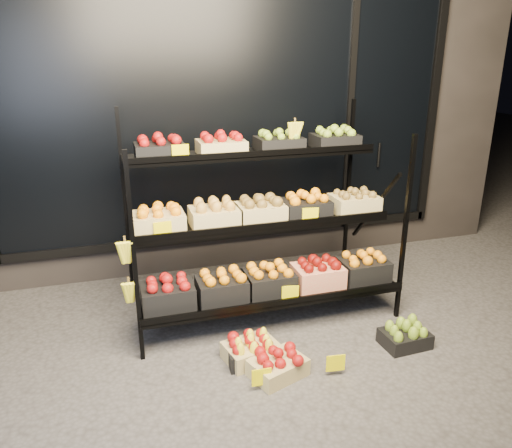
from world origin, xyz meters
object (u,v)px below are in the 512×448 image
object	(u,v)px
floor_crate_left	(251,348)
floor_crate_midright	(278,364)
display_rack	(261,222)
floor_crate_midleft	(252,350)

from	to	relation	value
floor_crate_left	floor_crate_midright	xyz separation A→B (m)	(0.12, -0.23, -0.00)
display_rack	floor_crate_midright	size ratio (longest dim) A/B	5.17
floor_crate_left	floor_crate_midright	bearing A→B (deg)	-75.21
floor_crate_midleft	display_rack	bearing A→B (deg)	70.02
floor_crate_left	floor_crate_midleft	world-z (taller)	floor_crate_left
floor_crate_left	floor_crate_midright	distance (m)	0.26
floor_crate_midleft	floor_crate_midright	distance (m)	0.24
display_rack	floor_crate_midright	bearing A→B (deg)	-100.13
display_rack	floor_crate_left	distance (m)	0.99
floor_crate_left	floor_crate_midleft	distance (m)	0.02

